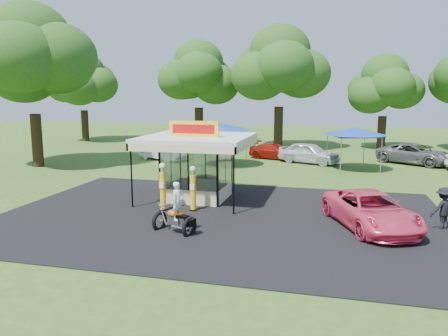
{
  "coord_description": "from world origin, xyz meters",
  "views": [
    {
      "loc": [
        4.91,
        -16.62,
        5.56
      ],
      "look_at": [
        -0.3,
        4.0,
        1.91
      ],
      "focal_mm": 35.0,
      "sensor_mm": 36.0,
      "label": 1
    }
  ],
  "objects_px": {
    "gas_pump_right": "(193,190)",
    "bg_car_b": "(274,151)",
    "bg_car_a": "(163,151)",
    "bg_car_c": "(309,153)",
    "tent_west": "(220,127)",
    "gas_station_kiosk": "(197,166)",
    "kiosk_car": "(209,182)",
    "tent_east": "(354,131)",
    "motorcycle": "(177,213)",
    "pink_sedan": "(371,210)",
    "spectator_east_a": "(443,208)",
    "gas_pump_left": "(163,188)",
    "bg_car_d": "(415,154)"
  },
  "relations": [
    {
      "from": "bg_car_b",
      "to": "bg_car_c",
      "type": "xyz_separation_m",
      "value": [
        3.02,
        -1.66,
        0.19
      ]
    },
    {
      "from": "gas_pump_right",
      "to": "bg_car_b",
      "type": "distance_m",
      "value": 17.78
    },
    {
      "from": "bg_car_c",
      "to": "tent_east",
      "type": "height_order",
      "value": "tent_east"
    },
    {
      "from": "pink_sedan",
      "to": "bg_car_c",
      "type": "distance_m",
      "value": 17.13
    },
    {
      "from": "kiosk_car",
      "to": "tent_east",
      "type": "height_order",
      "value": "tent_east"
    },
    {
      "from": "bg_car_a",
      "to": "tent_east",
      "type": "xyz_separation_m",
      "value": [
        15.33,
        -1.18,
        2.08
      ]
    },
    {
      "from": "motorcycle",
      "to": "gas_station_kiosk",
      "type": "bearing_deg",
      "value": 117.88
    },
    {
      "from": "spectator_east_a",
      "to": "tent_west",
      "type": "xyz_separation_m",
      "value": [
        -12.98,
        13.27,
        2.13
      ]
    },
    {
      "from": "gas_pump_right",
      "to": "pink_sedan",
      "type": "bearing_deg",
      "value": -5.08
    },
    {
      "from": "gas_pump_right",
      "to": "motorcycle",
      "type": "relative_size",
      "value": 1.0
    },
    {
      "from": "gas_pump_left",
      "to": "pink_sedan",
      "type": "bearing_deg",
      "value": -2.53
    },
    {
      "from": "motorcycle",
      "to": "pink_sedan",
      "type": "distance_m",
      "value": 8.05
    },
    {
      "from": "tent_west",
      "to": "tent_east",
      "type": "xyz_separation_m",
      "value": [
        9.88,
        0.5,
        -0.18
      ]
    },
    {
      "from": "gas_station_kiosk",
      "to": "spectator_east_a",
      "type": "relative_size",
      "value": 3.05
    },
    {
      "from": "spectator_east_a",
      "to": "gas_pump_left",
      "type": "bearing_deg",
      "value": -30.22
    },
    {
      "from": "gas_station_kiosk",
      "to": "bg_car_a",
      "type": "relative_size",
      "value": 1.17
    },
    {
      "from": "gas_station_kiosk",
      "to": "spectator_east_a",
      "type": "height_order",
      "value": "gas_station_kiosk"
    },
    {
      "from": "gas_pump_left",
      "to": "tent_east",
      "type": "xyz_separation_m",
      "value": [
        9.2,
        13.89,
        1.72
      ]
    },
    {
      "from": "pink_sedan",
      "to": "bg_car_c",
      "type": "relative_size",
      "value": 1.11
    },
    {
      "from": "motorcycle",
      "to": "tent_east",
      "type": "distance_m",
      "value": 18.59
    },
    {
      "from": "gas_pump_right",
      "to": "tent_west",
      "type": "bearing_deg",
      "value": 99.12
    },
    {
      "from": "gas_station_kiosk",
      "to": "motorcycle",
      "type": "distance_m",
      "value": 5.86
    },
    {
      "from": "gas_pump_left",
      "to": "bg_car_d",
      "type": "bearing_deg",
      "value": 51.9
    },
    {
      "from": "bg_car_b",
      "to": "tent_east",
      "type": "distance_m",
      "value": 7.84
    },
    {
      "from": "gas_pump_right",
      "to": "motorcycle",
      "type": "distance_m",
      "value": 3.39
    },
    {
      "from": "gas_station_kiosk",
      "to": "tent_east",
      "type": "bearing_deg",
      "value": 53.55
    },
    {
      "from": "gas_pump_right",
      "to": "bg_car_a",
      "type": "distance_m",
      "value": 16.59
    },
    {
      "from": "tent_west",
      "to": "tent_east",
      "type": "distance_m",
      "value": 9.9
    },
    {
      "from": "kiosk_car",
      "to": "tent_west",
      "type": "xyz_separation_m",
      "value": [
        -1.58,
        8.54,
        2.54
      ]
    },
    {
      "from": "bg_car_a",
      "to": "bg_car_c",
      "type": "bearing_deg",
      "value": -57.4
    },
    {
      "from": "tent_west",
      "to": "gas_station_kiosk",
      "type": "bearing_deg",
      "value": -81.64
    },
    {
      "from": "pink_sedan",
      "to": "tent_east",
      "type": "height_order",
      "value": "tent_east"
    },
    {
      "from": "pink_sedan",
      "to": "bg_car_d",
      "type": "relative_size",
      "value": 0.94
    },
    {
      "from": "kiosk_car",
      "to": "bg_car_c",
      "type": "bearing_deg",
      "value": -23.59
    },
    {
      "from": "kiosk_car",
      "to": "gas_pump_right",
      "type": "bearing_deg",
      "value": -173.45
    },
    {
      "from": "gas_pump_right",
      "to": "tent_west",
      "type": "height_order",
      "value": "tent_west"
    },
    {
      "from": "gas_pump_left",
      "to": "bg_car_d",
      "type": "distance_m",
      "value": 22.9
    },
    {
      "from": "gas_station_kiosk",
      "to": "tent_west",
      "type": "distance_m",
      "value": 10.93
    },
    {
      "from": "gas_pump_left",
      "to": "spectator_east_a",
      "type": "bearing_deg",
      "value": 0.53
    },
    {
      "from": "gas_pump_left",
      "to": "tent_east",
      "type": "bearing_deg",
      "value": 56.48
    },
    {
      "from": "gas_station_kiosk",
      "to": "bg_car_b",
      "type": "bearing_deg",
      "value": 82.56
    },
    {
      "from": "bg_car_a",
      "to": "bg_car_b",
      "type": "relative_size",
      "value": 1.03
    },
    {
      "from": "motorcycle",
      "to": "tent_east",
      "type": "height_order",
      "value": "tent_east"
    },
    {
      "from": "bg_car_c",
      "to": "bg_car_d",
      "type": "distance_m",
      "value": 8.38
    },
    {
      "from": "gas_pump_left",
      "to": "tent_east",
      "type": "height_order",
      "value": "tent_east"
    },
    {
      "from": "bg_car_c",
      "to": "bg_car_d",
      "type": "height_order",
      "value": "bg_car_c"
    },
    {
      "from": "gas_station_kiosk",
      "to": "gas_pump_right",
      "type": "bearing_deg",
      "value": -77.44
    },
    {
      "from": "tent_west",
      "to": "spectator_east_a",
      "type": "bearing_deg",
      "value": -45.64
    },
    {
      "from": "gas_pump_left",
      "to": "kiosk_car",
      "type": "distance_m",
      "value": 4.97
    },
    {
      "from": "gas_station_kiosk",
      "to": "gas_pump_right",
      "type": "relative_size",
      "value": 2.47
    }
  ]
}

